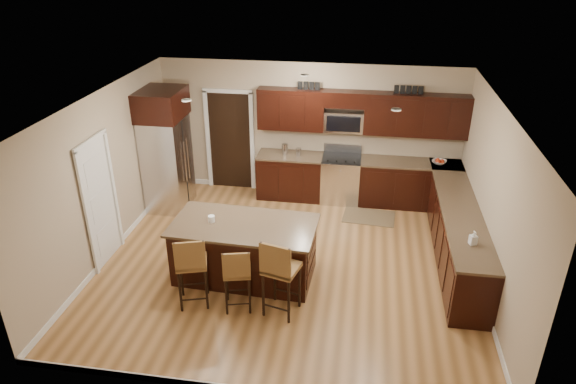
% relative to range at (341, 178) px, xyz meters
% --- Properties ---
extents(floor, '(6.00, 6.00, 0.00)m').
position_rel_range_xyz_m(floor, '(-0.68, -2.45, -0.47)').
color(floor, '#A47341').
rests_on(floor, ground).
extents(ceiling, '(6.00, 6.00, 0.00)m').
position_rel_range_xyz_m(ceiling, '(-0.68, -2.45, 2.23)').
color(ceiling, silver).
rests_on(ceiling, wall_back).
extents(wall_back, '(6.00, 0.00, 6.00)m').
position_rel_range_xyz_m(wall_back, '(-0.68, 0.30, 0.88)').
color(wall_back, tan).
rests_on(wall_back, floor).
extents(wall_left, '(0.00, 5.50, 5.50)m').
position_rel_range_xyz_m(wall_left, '(-3.68, -2.45, 0.88)').
color(wall_left, tan).
rests_on(wall_left, floor).
extents(wall_right, '(0.00, 5.50, 5.50)m').
position_rel_range_xyz_m(wall_right, '(2.32, -2.45, 0.88)').
color(wall_right, tan).
rests_on(wall_right, floor).
extents(base_cabinets, '(4.02, 3.96, 0.92)m').
position_rel_range_xyz_m(base_cabinets, '(1.22, -1.01, -0.01)').
color(base_cabinets, black).
rests_on(base_cabinets, floor).
extents(upper_cabinets, '(4.00, 0.33, 0.80)m').
position_rel_range_xyz_m(upper_cabinets, '(0.36, 0.13, 1.37)').
color(upper_cabinets, black).
rests_on(upper_cabinets, wall_back).
extents(range, '(0.76, 0.64, 1.11)m').
position_rel_range_xyz_m(range, '(0.00, 0.00, 0.00)').
color(range, silver).
rests_on(range, floor).
extents(microwave, '(0.76, 0.31, 0.40)m').
position_rel_range_xyz_m(microwave, '(0.00, 0.15, 1.15)').
color(microwave, silver).
rests_on(microwave, upper_cabinets).
extents(doorway, '(0.85, 0.03, 2.06)m').
position_rel_range_xyz_m(doorway, '(-2.33, 0.28, 0.56)').
color(doorway, black).
rests_on(doorway, floor).
extents(pantry_door, '(0.03, 0.80, 2.04)m').
position_rel_range_xyz_m(pantry_door, '(-3.66, -2.75, 0.55)').
color(pantry_door, white).
rests_on(pantry_door, floor).
extents(letter_decor, '(2.20, 0.03, 0.15)m').
position_rel_range_xyz_m(letter_decor, '(0.22, 0.13, 1.82)').
color(letter_decor, black).
rests_on(letter_decor, upper_cabinets).
extents(island, '(2.23, 1.23, 0.92)m').
position_rel_range_xyz_m(island, '(-1.30, -2.87, -0.04)').
color(island, black).
rests_on(island, floor).
extents(stool_left, '(0.53, 0.53, 1.14)m').
position_rel_range_xyz_m(stool_left, '(-1.85, -3.72, 0.24)').
color(stool_left, olive).
rests_on(stool_left, floor).
extents(stool_mid, '(0.46, 0.46, 1.01)m').
position_rel_range_xyz_m(stool_mid, '(-1.20, -3.71, 0.16)').
color(stool_mid, olive).
rests_on(stool_mid, floor).
extents(stool_right, '(0.55, 0.55, 1.21)m').
position_rel_range_xyz_m(stool_right, '(-0.60, -3.72, 0.28)').
color(stool_right, olive).
rests_on(stool_right, floor).
extents(refrigerator, '(0.79, 0.97, 2.35)m').
position_rel_range_xyz_m(refrigerator, '(-3.30, -0.78, 0.73)').
color(refrigerator, silver).
rests_on(refrigerator, floor).
extents(floor_mat, '(1.02, 0.72, 0.01)m').
position_rel_range_xyz_m(floor_mat, '(0.60, -0.66, -0.47)').
color(floor_mat, brown).
rests_on(floor_mat, floor).
extents(fruit_bowl, '(0.35, 0.35, 0.07)m').
position_rel_range_xyz_m(fruit_bowl, '(1.86, -0.00, 0.48)').
color(fruit_bowl, silver).
rests_on(fruit_bowl, base_cabinets).
extents(soap_bottle, '(0.12, 0.12, 0.21)m').
position_rel_range_xyz_m(soap_bottle, '(2.02, -2.92, 0.55)').
color(soap_bottle, '#B2B2B2').
rests_on(soap_bottle, base_cabinets).
extents(canister_tall, '(0.12, 0.12, 0.23)m').
position_rel_range_xyz_m(canister_tall, '(-1.13, -0.00, 0.56)').
color(canister_tall, silver).
rests_on(canister_tall, base_cabinets).
extents(canister_short, '(0.11, 0.11, 0.15)m').
position_rel_range_xyz_m(canister_short, '(-0.86, -0.00, 0.52)').
color(canister_short, silver).
rests_on(canister_short, base_cabinets).
extents(island_jar, '(0.10, 0.10, 0.10)m').
position_rel_range_xyz_m(island_jar, '(-1.80, -2.87, 0.50)').
color(island_jar, white).
rests_on(island_jar, island).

